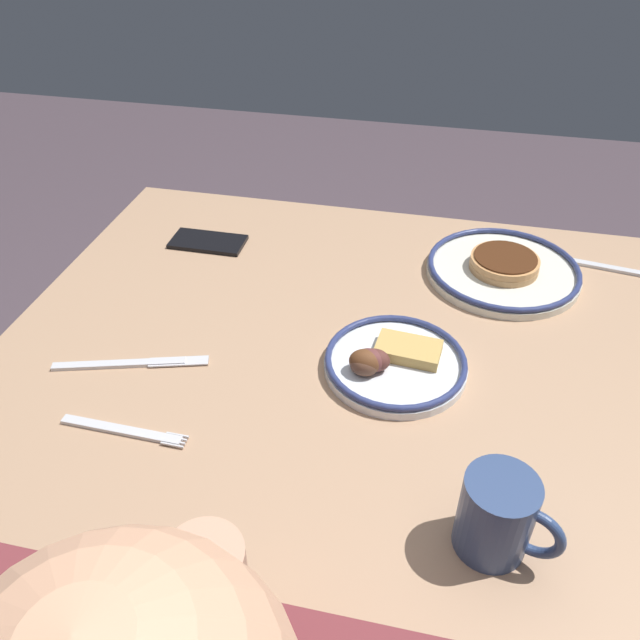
{
  "coord_description": "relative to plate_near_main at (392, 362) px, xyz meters",
  "views": [
    {
      "loc": [
        -0.11,
        0.76,
        1.4
      ],
      "look_at": [
        0.06,
        -0.01,
        0.79
      ],
      "focal_mm": 35.42,
      "sensor_mm": 36.0,
      "label": 1
    }
  ],
  "objects": [
    {
      "name": "plate_near_main",
      "position": [
        0.0,
        0.0,
        0.0
      ],
      "size": [
        0.21,
        0.21,
        0.05
      ],
      "color": "white",
      "rests_on": "dining_table"
    },
    {
      "name": "coffee_mug",
      "position": [
        -0.15,
        0.27,
        0.04
      ],
      "size": [
        0.11,
        0.08,
        0.1
      ],
      "color": "#334772",
      "rests_on": "dining_table"
    },
    {
      "name": "cell_phone",
      "position": [
        0.4,
        -0.29,
        -0.01
      ],
      "size": [
        0.14,
        0.07,
        0.01
      ],
      "primitive_type": "cube",
      "rotation": [
        0.0,
        0.0,
        -0.0
      ],
      "color": "black",
      "rests_on": "dining_table"
    },
    {
      "name": "fork_far",
      "position": [
        0.34,
        0.2,
        -0.01
      ],
      "size": [
        0.18,
        0.02,
        0.01
      ],
      "color": "silver",
      "rests_on": "dining_table"
    },
    {
      "name": "fork_near",
      "position": [
        -0.37,
        -0.36,
        -0.01
      ],
      "size": [
        0.18,
        0.05,
        0.01
      ],
      "color": "silver",
      "rests_on": "dining_table"
    },
    {
      "name": "ground_plane",
      "position": [
        0.06,
        -0.05,
        -0.77
      ],
      "size": [
        6.0,
        6.0,
        0.0
      ],
      "primitive_type": "plane",
      "color": "#4C3E46"
    },
    {
      "name": "butter_knife",
      "position": [
        0.39,
        0.07,
        -0.01
      ],
      "size": [
        0.23,
        0.08,
        0.01
      ],
      "color": "silver",
      "rests_on": "dining_table"
    },
    {
      "name": "plate_center_pancakes",
      "position": [
        -0.17,
        -0.3,
        -0.0
      ],
      "size": [
        0.27,
        0.27,
        0.04
      ],
      "color": "silver",
      "rests_on": "dining_table"
    },
    {
      "name": "dining_table",
      "position": [
        0.06,
        -0.05,
        -0.13
      ],
      "size": [
        1.12,
        0.89,
        0.76
      ],
      "color": "tan",
      "rests_on": "ground_plane"
    }
  ]
}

